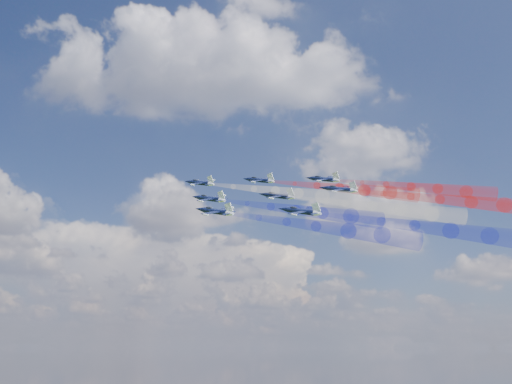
# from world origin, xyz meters

# --- Properties ---
(jet_lead) EXTENTS (13.68, 12.96, 8.38)m
(jet_lead) POSITION_xyz_m (-40.01, 13.70, 159.84)
(jet_lead) COLOR black
(trail_lead) EXTENTS (34.61, 23.40, 14.07)m
(trail_lead) POSITION_xyz_m (-19.72, 1.82, 153.91)
(trail_lead) COLOR white
(jet_inner_left) EXTENTS (13.68, 12.96, 8.38)m
(jet_inner_left) POSITION_xyz_m (-35.41, 0.31, 151.81)
(jet_inner_left) COLOR black
(trail_inner_left) EXTENTS (34.61, 23.40, 14.07)m
(trail_inner_left) POSITION_xyz_m (-15.13, -11.58, 145.88)
(trail_inner_left) COLOR #1721CA
(jet_inner_right) EXTENTS (13.68, 12.96, 8.38)m
(jet_inner_right) POSITION_xyz_m (-24.33, 16.54, 161.17)
(jet_inner_right) COLOR black
(trail_inner_right) EXTENTS (34.61, 23.40, 14.07)m
(trail_inner_right) POSITION_xyz_m (-4.04, 4.65, 155.24)
(trail_inner_right) COLOR red
(jet_outer_left) EXTENTS (13.68, 12.96, 8.38)m
(jet_outer_left) POSITION_xyz_m (-31.93, -14.51, 145.03)
(jet_outer_left) COLOR black
(trail_outer_left) EXTENTS (34.61, 23.40, 14.07)m
(trail_outer_left) POSITION_xyz_m (-11.64, -26.40, 139.10)
(trail_outer_left) COLOR #1721CA
(jet_center_third) EXTENTS (13.68, 12.96, 8.38)m
(jet_center_third) POSITION_xyz_m (-19.15, 1.54, 152.59)
(jet_center_third) COLOR black
(trail_center_third) EXTENTS (34.61, 23.40, 14.07)m
(trail_center_third) POSITION_xyz_m (1.14, -10.35, 146.66)
(trail_center_third) COLOR white
(jet_outer_right) EXTENTS (13.68, 12.96, 8.38)m
(jet_outer_right) POSITION_xyz_m (-7.08, 16.52, 161.13)
(jet_outer_right) COLOR black
(trail_outer_right) EXTENTS (34.61, 23.40, 14.07)m
(trail_outer_right) POSITION_xyz_m (13.21, 4.63, 155.20)
(trail_outer_right) COLOR red
(jet_rear_left) EXTENTS (13.68, 12.96, 8.38)m
(jet_rear_left) POSITION_xyz_m (-14.08, -14.46, 144.81)
(jet_rear_left) COLOR black
(trail_rear_left) EXTENTS (34.61, 23.40, 14.07)m
(trail_rear_left) POSITION_xyz_m (6.21, -26.34, 138.88)
(trail_rear_left) COLOR #1721CA
(jet_rear_right) EXTENTS (13.68, 12.96, 8.38)m
(jet_rear_right) POSITION_xyz_m (-4.36, 2.56, 154.26)
(jet_rear_right) COLOR black
(trail_rear_right) EXTENTS (34.61, 23.40, 14.07)m
(trail_rear_right) POSITION_xyz_m (15.93, -9.33, 148.33)
(trail_rear_right) COLOR red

